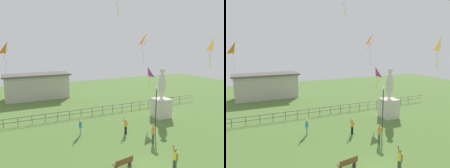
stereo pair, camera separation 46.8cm
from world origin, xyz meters
TOP-DOWN VIEW (x-y plane):
  - statue_monument at (8.53, 9.79)m, footprint 1.81×1.81m
  - lamppost at (5.45, 6.78)m, footprint 0.36×0.36m
  - park_bench at (-0.89, 1.94)m, footprint 1.55×0.64m
  - person_0 at (2.18, 0.28)m, footprint 0.29×0.50m
  - person_1 at (-1.74, 8.81)m, footprint 0.37×0.46m
  - person_2 at (2.27, 7.21)m, footprint 0.47×0.28m
  - person_3 at (3.44, 4.44)m, footprint 0.44×0.34m
  - kite_0 at (6.70, 10.13)m, footprint 0.83×1.04m
  - kite_1 at (3.52, 5.90)m, footprint 1.00×1.25m
  - kite_3 at (-7.35, 12.96)m, footprint 1.01×1.01m
  - kite_4 at (8.16, 2.83)m, footprint 0.78×0.94m
  - waterfront_railing at (-0.43, 14.00)m, footprint 36.05×0.06m
  - pavilion_building at (-3.30, 26.00)m, footprint 10.06×4.43m

SIDE VIEW (x-z plane):
  - park_bench at x=-0.89m, z-range 0.04..0.89m
  - waterfront_railing at x=-0.43m, z-range 0.15..1.10m
  - person_2 at x=2.27m, z-range 0.00..1.76m
  - person_1 at x=-1.74m, z-range 0.00..1.81m
  - person_0 at x=2.18m, z-range 0.00..1.85m
  - person_3 at x=3.44m, z-range 0.13..1.83m
  - statue_monument at x=8.53m, z-range -1.14..4.71m
  - pavilion_building at x=-3.30m, z-range 0.03..3.98m
  - lamppost at x=5.45m, z-range 1.01..5.49m
  - kite_0 at x=6.70m, z-range 4.12..6.60m
  - kite_3 at x=-7.35m, z-range 6.57..9.45m
  - kite_4 at x=8.16m, z-range 7.11..9.78m
  - kite_1 at x=3.52m, z-range 7.50..10.19m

